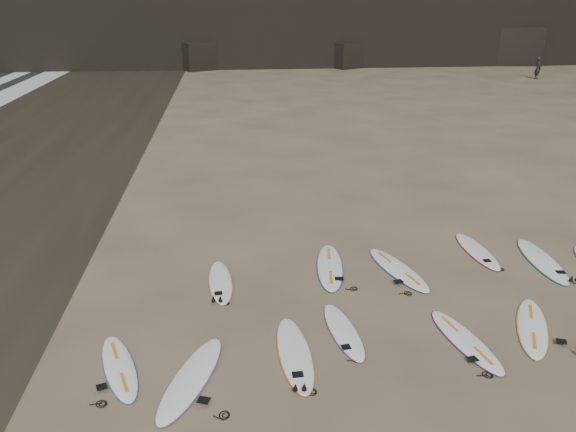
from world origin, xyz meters
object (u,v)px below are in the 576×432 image
at_px(surfboard_0, 191,378).
at_px(surfboard_5, 220,282).
at_px(surfboard_8, 477,251).
at_px(person_a, 538,68).
at_px(surfboard_2, 343,331).
at_px(surfboard_4, 532,327).
at_px(surfboard_7, 398,269).
at_px(surfboard_3, 465,340).
at_px(surfboard_1, 295,353).
at_px(surfboard_11, 119,367).
at_px(surfboard_9, 542,260).
at_px(surfboard_6, 330,267).

xyz_separation_m(surfboard_0, surfboard_5, (0.51, 3.71, -0.01)).
xyz_separation_m(surfboard_8, person_a, (18.90, 31.82, 0.85)).
distance_m(surfboard_2, surfboard_5, 3.58).
relative_size(surfboard_4, surfboard_7, 0.92).
xyz_separation_m(surfboard_2, surfboard_3, (2.42, -0.61, 0.00)).
distance_m(surfboard_0, surfboard_3, 5.58).
distance_m(surfboard_4, surfboard_7, 3.59).
bearing_deg(surfboard_3, surfboard_1, 169.67).
bearing_deg(surfboard_2, surfboard_11, -176.84).
bearing_deg(surfboard_8, surfboard_0, -149.95).
relative_size(surfboard_0, surfboard_4, 1.07).
xyz_separation_m(surfboard_7, surfboard_9, (3.97, 0.10, 0.00)).
xyz_separation_m(surfboard_3, surfboard_6, (-2.19, 3.58, 0.00)).
distance_m(surfboard_1, surfboard_4, 5.18).
xyz_separation_m(surfboard_2, surfboard_5, (-2.60, 2.46, 0.00)).
bearing_deg(surfboard_3, person_a, 48.33).
bearing_deg(surfboard_8, surfboard_6, -174.87).
bearing_deg(surfboard_4, surfboard_2, -159.05).
xyz_separation_m(surfboard_7, surfboard_11, (-6.46, -3.41, -0.01)).
xyz_separation_m(surfboard_8, surfboard_11, (-8.96, -4.27, -0.00)).
height_order(surfboard_6, person_a, person_a).
xyz_separation_m(surfboard_5, surfboard_8, (7.06, 1.04, 0.00)).
height_order(surfboard_6, surfboard_9, surfboard_9).
distance_m(surfboard_2, surfboard_6, 2.98).
distance_m(surfboard_3, surfboard_7, 3.29).
bearing_deg(surfboard_2, surfboard_8, 31.66).
distance_m(surfboard_2, surfboard_9, 6.53).
distance_m(surfboard_3, surfboard_9, 4.85).
relative_size(surfboard_3, surfboard_7, 0.91).
height_order(surfboard_1, surfboard_3, surfboard_1).
height_order(surfboard_1, surfboard_8, surfboard_1).
bearing_deg(person_a, surfboard_7, 144.56).
bearing_deg(surfboard_1, surfboard_4, 2.39).
height_order(surfboard_6, surfboard_11, surfboard_6).
distance_m(surfboard_0, surfboard_4, 7.23).
height_order(surfboard_2, person_a, person_a).
distance_m(surfboard_4, surfboard_11, 8.56).
xyz_separation_m(surfboard_6, person_a, (23.13, 32.35, 0.84)).
bearing_deg(person_a, surfboard_5, 139.47).
height_order(surfboard_1, surfboard_11, surfboard_1).
xyz_separation_m(surfboard_3, surfboard_8, (2.03, 4.11, 0.00)).
xyz_separation_m(surfboard_0, surfboard_4, (7.16, 0.97, -0.00)).
relative_size(surfboard_3, surfboard_8, 1.00).
xyz_separation_m(surfboard_3, surfboard_7, (-0.47, 3.26, 0.00)).
xyz_separation_m(surfboard_5, surfboard_7, (4.56, 0.19, 0.01)).
xyz_separation_m(surfboard_2, surfboard_4, (4.05, -0.27, 0.00)).
relative_size(surfboard_5, person_a, 1.28).
bearing_deg(surfboard_4, surfboard_11, -151.87).
distance_m(surfboard_7, surfboard_9, 3.97).
bearing_deg(surfboard_1, surfboard_8, 34.77).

